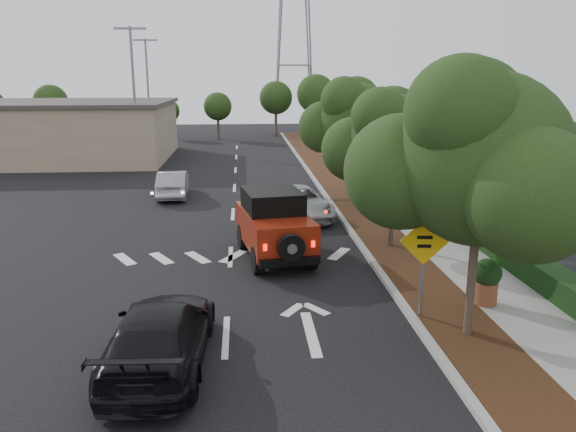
{
  "coord_description": "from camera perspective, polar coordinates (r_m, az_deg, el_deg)",
  "views": [
    {
      "loc": [
        0.47,
        -12.11,
        5.92
      ],
      "look_at": [
        1.7,
        3.0,
        2.13
      ],
      "focal_mm": 35.0,
      "sensor_mm": 36.0,
      "label": 1
    }
  ],
  "objects": [
    {
      "name": "silver_suv_ahead",
      "position": [
        24.05,
        1.06,
        1.39
      ],
      "size": [
        3.0,
        5.03,
        1.31
      ],
      "primitive_type": "imported",
      "rotation": [
        0.0,
        0.0,
        0.18
      ],
      "color": "#B4B8BD",
      "rests_on": "ground"
    },
    {
      "name": "street_tree_near",
      "position": [
        14.0,
        17.7,
        -11.68
      ],
      "size": [
        3.8,
        3.8,
        5.92
      ],
      "primitive_type": null,
      "color": "black",
      "rests_on": "ground"
    },
    {
      "name": "transmission_tower",
      "position": [
        60.65,
        0.59,
        8.44
      ],
      "size": [
        7.0,
        4.0,
        28.0
      ],
      "primitive_type": null,
      "color": "slate",
      "rests_on": "ground"
    },
    {
      "name": "parked_suv",
      "position": [
        39.45,
        -20.86,
        5.71
      ],
      "size": [
        5.14,
        2.85,
        1.65
      ],
      "primitive_type": "imported",
      "rotation": [
        0.0,
        0.0,
        1.76
      ],
      "color": "#95989B",
      "rests_on": "ground"
    },
    {
      "name": "ground",
      "position": [
        13.49,
        -6.32,
        -12.09
      ],
      "size": [
        120.0,
        120.0,
        0.0
      ],
      "primitive_type": "plane",
      "color": "black",
      "rests_on": "ground"
    },
    {
      "name": "terracotta_planter",
      "position": [
        15.52,
        19.58,
        -5.82
      ],
      "size": [
        0.74,
        0.74,
        1.28
      ],
      "rotation": [
        0.0,
        0.0,
        -0.03
      ],
      "color": "brown",
      "rests_on": "ground"
    },
    {
      "name": "street_tree_far",
      "position": [
        26.3,
        6.71,
        0.94
      ],
      "size": [
        3.4,
        3.4,
        5.62
      ],
      "primitive_type": null,
      "color": "black",
      "rests_on": "ground"
    },
    {
      "name": "black_suv_oncoming",
      "position": [
        12.2,
        -12.86,
        -11.69
      ],
      "size": [
        2.17,
        4.87,
        1.39
      ],
      "primitive_type": "imported",
      "rotation": [
        0.0,
        0.0,
        3.09
      ],
      "color": "black",
      "rests_on": "ground"
    },
    {
      "name": "red_jeep",
      "position": [
        18.72,
        -1.52,
        -0.74
      ],
      "size": [
        2.56,
        4.57,
        2.25
      ],
      "rotation": [
        0.0,
        0.0,
        0.16
      ],
      "color": "black",
      "rests_on": "ground"
    },
    {
      "name": "curb",
      "position": [
        25.15,
        4.92,
        0.55
      ],
      "size": [
        0.2,
        70.0,
        0.15
      ],
      "primitive_type": "cube",
      "color": "#9E9B93",
      "rests_on": "ground"
    },
    {
      "name": "speed_hump_sign",
      "position": [
        14.0,
        13.6,
        -3.75
      ],
      "size": [
        1.17,
        0.16,
        2.51
      ],
      "rotation": [
        0.0,
        0.0,
        -0.12
      ],
      "color": "slate",
      "rests_on": "ground"
    },
    {
      "name": "light_pole_b",
      "position": [
        51.08,
        -13.71,
        6.99
      ],
      "size": [
        2.0,
        0.22,
        9.0
      ],
      "primitive_type": null,
      "color": "slate",
      "rests_on": "ground"
    },
    {
      "name": "commercial_building",
      "position": [
        45.38,
        -26.17,
        7.67
      ],
      "size": [
        22.0,
        12.0,
        4.0
      ],
      "primitive_type": "cube",
      "color": "gray",
      "rests_on": "ground"
    },
    {
      "name": "street_tree_mid",
      "position": [
        20.19,
        10.29,
        -3.24
      ],
      "size": [
        3.2,
        3.2,
        5.32
      ],
      "primitive_type": null,
      "color": "black",
      "rests_on": "ground"
    },
    {
      "name": "hedge",
      "position": [
        26.13,
        14.28,
        1.41
      ],
      "size": [
        0.8,
        70.0,
        0.8
      ],
      "primitive_type": "cube",
      "color": "black",
      "rests_on": "ground"
    },
    {
      "name": "light_pole_a",
      "position": [
        39.19,
        -14.91,
        4.88
      ],
      "size": [
        2.0,
        0.22,
        9.0
      ],
      "primitive_type": null,
      "color": "slate",
      "rests_on": "ground"
    },
    {
      "name": "silver_sedan_oncoming",
      "position": [
        28.76,
        -11.61,
        3.21
      ],
      "size": [
        1.58,
        4.06,
        1.32
      ],
      "primitive_type": "imported",
      "rotation": [
        0.0,
        0.0,
        3.19
      ],
      "color": "#929499",
      "rests_on": "ground"
    },
    {
      "name": "sidewalk",
      "position": [
        25.79,
        11.29,
        0.63
      ],
      "size": [
        2.0,
        70.0,
        0.12
      ],
      "primitive_type": "cube",
      "color": "gray",
      "rests_on": "ground"
    },
    {
      "name": "planting_strip",
      "position": [
        25.34,
        7.15,
        0.56
      ],
      "size": [
        1.8,
        70.0,
        0.12
      ],
      "primitive_type": "cube",
      "color": "black",
      "rests_on": "ground"
    }
  ]
}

